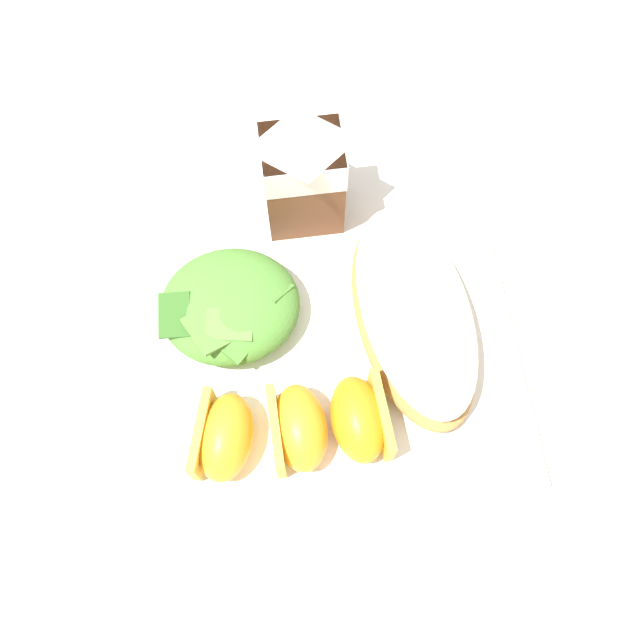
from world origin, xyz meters
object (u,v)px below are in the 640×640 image
(white_plate, at_px, (320,329))
(orange_wedge_rear, at_px, (360,419))
(cheesy_pizza_bread, at_px, (413,316))
(paper_napkin, at_px, (544,185))
(milk_carton, at_px, (303,170))
(orange_wedge_front, at_px, (223,437))
(green_salad_pile, at_px, (230,307))
(orange_wedge_middle, at_px, (297,428))

(white_plate, distance_m, orange_wedge_rear, 0.08)
(cheesy_pizza_bread, xyz_separation_m, paper_napkin, (0.13, 0.11, -0.03))
(milk_carton, height_order, paper_napkin, milk_carton)
(cheesy_pizza_bread, xyz_separation_m, orange_wedge_front, (-0.14, -0.07, 0.00))
(orange_wedge_front, relative_size, paper_napkin, 0.61)
(orange_wedge_rear, xyz_separation_m, paper_napkin, (0.18, 0.18, -0.03))
(milk_carton, distance_m, orange_wedge_rear, 0.18)
(orange_wedge_rear, distance_m, paper_napkin, 0.26)
(paper_napkin, bearing_deg, green_salad_pile, -161.17)
(green_salad_pile, bearing_deg, orange_wedge_middle, -68.21)
(orange_wedge_front, distance_m, orange_wedge_middle, 0.05)
(cheesy_pizza_bread, distance_m, orange_wedge_rear, 0.08)
(milk_carton, xyz_separation_m, paper_napkin, (0.20, 0.01, -0.07))
(cheesy_pizza_bread, height_order, orange_wedge_rear, orange_wedge_rear)
(green_salad_pile, bearing_deg, cheesy_pizza_bread, -10.21)
(orange_wedge_rear, bearing_deg, milk_carton, 95.54)
(white_plate, bearing_deg, green_salad_pile, 167.15)
(milk_carton, relative_size, orange_wedge_rear, 1.77)
(white_plate, bearing_deg, orange_wedge_front, -133.71)
(milk_carton, bearing_deg, orange_wedge_front, -113.49)
(orange_wedge_front, xyz_separation_m, orange_wedge_rear, (0.09, 0.00, 0.00))
(cheesy_pizza_bread, distance_m, paper_napkin, 0.18)
(green_salad_pile, xyz_separation_m, orange_wedge_rear, (0.08, -0.09, -0.00))
(cheesy_pizza_bread, height_order, milk_carton, milk_carton)
(milk_carton, relative_size, paper_napkin, 1.00)
(cheesy_pizza_bread, height_order, paper_napkin, cheesy_pizza_bread)
(green_salad_pile, distance_m, orange_wedge_front, 0.09)
(cheesy_pizza_bread, relative_size, orange_wedge_rear, 2.85)
(white_plate, height_order, cheesy_pizza_bread, cheesy_pizza_bread)
(cheesy_pizza_bread, height_order, green_salad_pile, green_salad_pile)
(milk_carton, height_order, orange_wedge_rear, milk_carton)
(cheesy_pizza_bread, distance_m, orange_wedge_middle, 0.12)
(orange_wedge_rear, bearing_deg, white_plate, 102.43)
(cheesy_pizza_bread, height_order, orange_wedge_middle, orange_wedge_middle)
(green_salad_pile, bearing_deg, orange_wedge_front, -97.42)
(cheesy_pizza_bread, relative_size, orange_wedge_middle, 2.92)
(cheesy_pizza_bread, relative_size, orange_wedge_front, 2.62)
(white_plate, xyz_separation_m, orange_wedge_middle, (-0.03, -0.08, 0.03))
(paper_napkin, bearing_deg, orange_wedge_rear, -134.87)
(green_salad_pile, relative_size, orange_wedge_front, 1.48)
(paper_napkin, bearing_deg, cheesy_pizza_bread, -139.67)
(white_plate, xyz_separation_m, orange_wedge_front, (-0.08, -0.08, 0.03))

